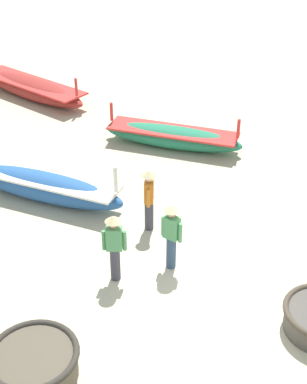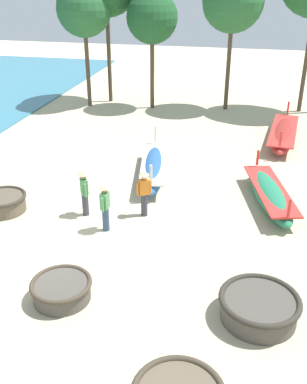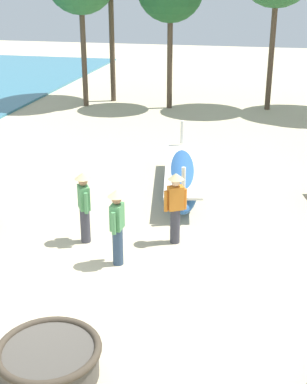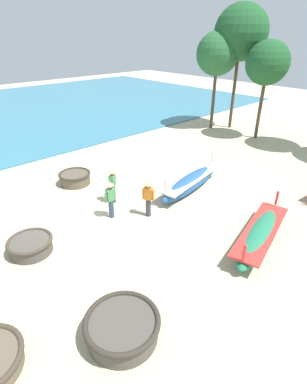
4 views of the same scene
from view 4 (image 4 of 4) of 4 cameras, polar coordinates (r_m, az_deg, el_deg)
ground_plane at (r=13.16m, az=-16.11°, el=-5.34°), size 80.00×80.00×0.00m
coracle_nearest at (r=11.73m, az=-22.38°, el=-9.33°), size 1.59×1.59×0.54m
coracle_far_left at (r=8.45m, az=-5.96°, el=-24.21°), size 1.99×1.99×0.65m
coracle_center at (r=16.09m, az=-14.74°, el=2.64°), size 1.64×1.64×0.62m
long_boat_blue_hull at (r=15.01m, az=7.06°, el=1.84°), size 1.73×4.81×1.46m
long_boat_red_hull at (r=11.94m, az=19.66°, el=-7.63°), size 2.08×4.64×1.25m
fisherman_standing_right at (r=12.56m, az=-8.20°, el=-1.02°), size 0.36×0.53×1.67m
fisherman_by_coracle at (r=13.69m, az=-7.80°, el=1.61°), size 0.36×0.47×1.67m
fisherman_with_hat at (r=12.52m, az=-1.01°, el=-0.80°), size 0.47×0.36×1.67m
tree_left_mid at (r=25.37m, az=16.32°, el=27.09°), size 3.92×3.92×8.94m
tree_tall_back at (r=23.18m, az=20.90°, el=21.92°), size 2.92×2.92×6.64m
tree_leftmost at (r=24.89m, az=12.09°, el=24.32°), size 3.15×3.15×7.18m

